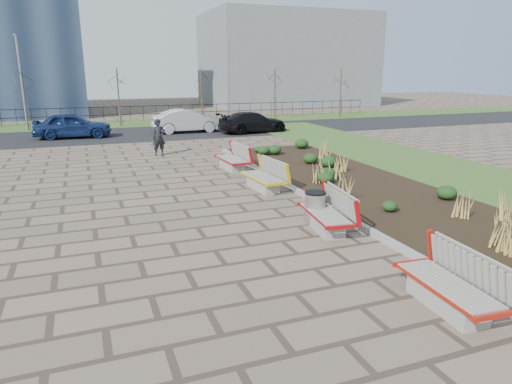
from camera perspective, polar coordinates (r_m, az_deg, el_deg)
name	(u,v)px	position (r m, az deg, el deg)	size (l,w,h in m)	color
ground	(238,282)	(9.00, -2.21, -11.13)	(120.00, 120.00, 0.00)	brown
planting_bed	(366,189)	(15.91, 13.58, 0.37)	(4.50, 18.00, 0.10)	black
planting_curb	(304,195)	(14.74, 6.06, -0.34)	(0.16, 18.00, 0.15)	gray
grass_verge_near	(474,178)	(18.95, 25.57, 1.55)	(5.00, 38.00, 0.04)	#33511E
grass_verge_far	(119,124)	(35.97, -16.73, 8.14)	(80.00, 5.00, 0.04)	#33511E
road	(127,134)	(30.04, -15.82, 6.93)	(80.00, 7.00, 0.02)	black
bench_a	(448,282)	(8.50, 22.88, -10.29)	(0.90, 2.10, 1.00)	red
bench_b	(325,211)	(11.69, 8.59, -2.37)	(0.90, 2.10, 1.00)	#AC0B10
bench_c	(263,175)	(15.44, 0.84, 2.08)	(0.90, 2.10, 1.00)	#DCBC0B
bench_d	(232,158)	(18.62, -3.07, 4.31)	(0.90, 2.10, 1.00)	red
litter_bin	(315,208)	(12.15, 7.39, -2.02)	(0.54, 0.54, 0.85)	#B2B2B7
pedestrian	(159,137)	(22.18, -12.06, 6.70)	(0.63, 0.41, 1.73)	black
car_blue	(73,125)	(29.40, -21.95, 7.74)	(1.76, 4.37, 1.49)	#12214E
car_silver	(187,121)	(30.15, -8.58, 8.79)	(1.56, 4.49, 1.48)	#A3A5AA
car_black	(253,122)	(29.76, -0.41, 8.72)	(1.84, 4.54, 1.32)	black
tree_b	(25,100)	(34.39, -26.94, 10.26)	(1.40, 1.40, 4.00)	#4C3D2D
tree_c	(119,98)	(34.31, -16.79, 11.23)	(1.40, 1.40, 4.00)	#4C3D2D
tree_d	(201,96)	(35.27, -6.84, 11.83)	(1.40, 1.40, 4.00)	#4C3D2D
tree_e	(275,94)	(37.18, 2.37, 12.09)	(1.40, 1.40, 4.00)	#4C3D2D
tree_f	(340,93)	(39.91, 10.50, 12.06)	(1.40, 1.40, 4.00)	#4C3D2D
lamp_west	(22,84)	(33.86, -27.22, 11.88)	(0.24, 0.60, 6.00)	gray
lamp_east	(229,82)	(35.29, -3.45, 13.54)	(0.24, 0.60, 6.00)	gray
railing_fence	(117,114)	(37.40, -16.99, 9.32)	(44.00, 0.10, 1.20)	black
building_grey	(286,60)	(54.55, 3.83, 16.13)	(18.00, 12.00, 10.00)	slate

